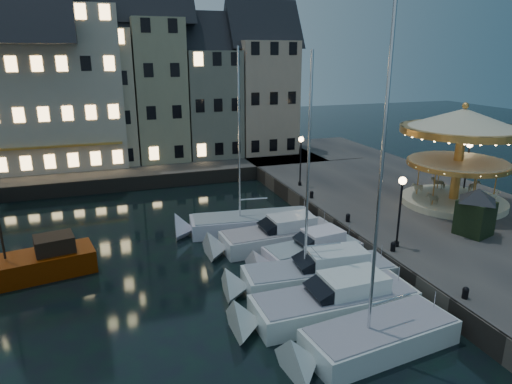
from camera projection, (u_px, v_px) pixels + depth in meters
name	position (u px, v px, depth m)	size (l,w,h in m)	color
ground	(288.00, 295.00, 23.68)	(160.00, 160.00, 0.00)	black
quay_east	(433.00, 216.00, 33.31)	(16.00, 56.00, 1.30)	#474442
quay_north	(108.00, 170.00, 46.27)	(44.00, 12.00, 1.30)	#474442
quaywall_e	(336.00, 229.00, 30.79)	(0.15, 44.00, 1.30)	#47423A
quaywall_n	(133.00, 184.00, 41.48)	(48.00, 0.15, 1.30)	#47423A
streetlamp_b	(401.00, 202.00, 25.67)	(0.44, 0.44, 4.17)	black
streetlamp_c	(301.00, 154.00, 37.87)	(0.44, 0.44, 4.17)	black
streetlamp_d	(468.00, 161.00, 35.55)	(0.44, 0.44, 4.17)	black
bollard_a	(466.00, 292.00, 20.77)	(0.30, 0.30, 0.57)	black
bollard_b	(393.00, 246.00, 25.74)	(0.30, 0.30, 0.57)	black
bollard_c	(348.00, 217.00, 30.25)	(0.30, 0.30, 0.57)	black
bollard_d	(312.00, 194.00, 35.22)	(0.30, 0.30, 0.57)	black
townhouse_nb	(34.00, 94.00, 43.95)	(6.16, 8.00, 13.80)	gray
townhouse_nc	(99.00, 87.00, 45.71)	(6.82, 8.00, 14.80)	tan
townhouse_nd	(157.00, 81.00, 47.37)	(5.50, 8.00, 15.80)	gray
townhouse_ne	(209.00, 94.00, 49.52)	(6.16, 8.00, 12.80)	slate
townhouse_nf	(261.00, 88.00, 51.28)	(6.82, 8.00, 13.80)	tan
hotel_corner	(32.00, 78.00, 43.53)	(17.60, 9.00, 16.80)	beige
motorboat_a	(369.00, 340.00, 19.05)	(7.81, 3.35, 12.96)	silver
motorboat_b	(327.00, 304.00, 21.61)	(8.98, 2.69, 2.15)	silver
motorboat_c	(312.00, 274.00, 24.43)	(9.27, 3.10, 12.27)	silver
motorboat_d	(307.00, 254.00, 27.06)	(6.96, 2.94, 2.15)	silver
motorboat_e	(273.00, 237.00, 29.42)	(8.55, 2.84, 2.15)	silver
motorboat_f	(244.00, 224.00, 32.06)	(9.70, 3.58, 12.82)	silver
red_fishing_boat	(31.00, 266.00, 25.37)	(7.33, 3.64, 5.80)	#5E1E00
carousel	(461.00, 139.00, 32.43)	(8.53, 8.53, 7.47)	beige
ticket_kiosk	(477.00, 204.00, 27.65)	(2.86, 2.86, 3.35)	black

